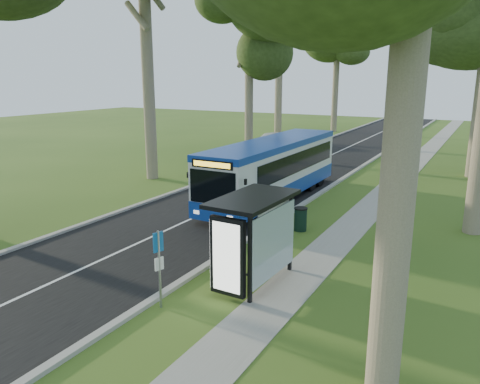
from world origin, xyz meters
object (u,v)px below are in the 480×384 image
at_px(bus, 273,169).
at_px(bus_shelter, 251,227).
at_px(car_white, 271,140).
at_px(bus_stop_sign, 159,260).
at_px(car_silver, 295,139).
at_px(litter_bin, 301,219).

bearing_deg(bus, bus_shelter, -68.32).
bearing_deg(car_white, bus, -42.96).
bearing_deg(bus_shelter, bus_stop_sign, -122.31).
bearing_deg(bus, car_silver, 109.11).
height_order(bus, car_white, bus).
bearing_deg(bus, bus_stop_sign, -79.15).
xyz_separation_m(bus, car_silver, (-6.10, 18.10, -0.87)).
relative_size(litter_bin, car_silver, 0.23).
bearing_deg(car_silver, litter_bin, -77.48).
bearing_deg(car_white, litter_bin, -40.19).
height_order(bus_shelter, car_silver, bus_shelter).
bearing_deg(car_white, bus_stop_sign, -49.10).
xyz_separation_m(bus_stop_sign, car_white, (-9.71, 27.85, -0.66)).
relative_size(bus_stop_sign, car_white, 0.51).
distance_m(bus, bus_shelter, 10.40).
height_order(litter_bin, car_white, car_white).
distance_m(bus_stop_sign, car_silver, 31.22).
xyz_separation_m(car_white, car_silver, (1.42, 2.24, -0.03)).
bearing_deg(car_silver, bus_shelter, -80.56).
bearing_deg(bus_stop_sign, bus, 116.68).
xyz_separation_m(bus, litter_bin, (3.10, -3.99, -1.08)).
relative_size(bus_shelter, car_white, 0.75).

